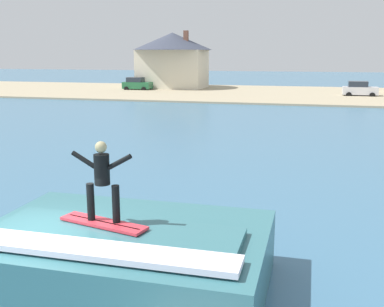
# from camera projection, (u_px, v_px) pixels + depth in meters

# --- Properties ---
(ground_plane) EXTENTS (260.00, 260.00, 0.00)m
(ground_plane) POSITION_uv_depth(u_px,v_px,m) (40.00, 298.00, 9.58)
(ground_plane) COLOR teal
(wave_crest) EXTENTS (6.04, 4.10, 1.49)m
(wave_crest) POSITION_uv_depth(u_px,v_px,m) (124.00, 258.00, 9.87)
(wave_crest) COLOR #366F77
(wave_crest) RESTS_ON ground_plane
(surfboard) EXTENTS (2.04, 0.91, 0.06)m
(surfboard) POSITION_uv_depth(u_px,v_px,m) (103.00, 223.00, 9.61)
(surfboard) COLOR #D8333F
(surfboard) RESTS_ON wave_crest
(surfer) EXTENTS (1.33, 0.32, 1.70)m
(surfer) POSITION_uv_depth(u_px,v_px,m) (102.00, 177.00, 9.44)
(surfer) COLOR black
(surfer) RESTS_ON surfboard
(shoreline_bank) EXTENTS (120.00, 25.73, 0.20)m
(shoreline_bank) POSITION_uv_depth(u_px,v_px,m) (270.00, 93.00, 58.07)
(shoreline_bank) COLOR tan
(shoreline_bank) RESTS_ON ground_plane
(car_near_shore) EXTENTS (3.87, 2.14, 1.86)m
(car_near_shore) POSITION_uv_depth(u_px,v_px,m) (137.00, 84.00, 63.05)
(car_near_shore) COLOR #23663D
(car_near_shore) RESTS_ON ground_plane
(car_far_shore) EXTENTS (3.93, 2.05, 1.86)m
(car_far_shore) POSITION_uv_depth(u_px,v_px,m) (359.00, 89.00, 53.83)
(car_far_shore) COLOR silver
(car_far_shore) RESTS_ON ground_plane
(house_with_chimney) EXTENTS (11.28, 11.28, 8.12)m
(house_with_chimney) POSITION_uv_depth(u_px,v_px,m) (173.00, 56.00, 65.53)
(house_with_chimney) COLOR beige
(house_with_chimney) RESTS_ON ground_plane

